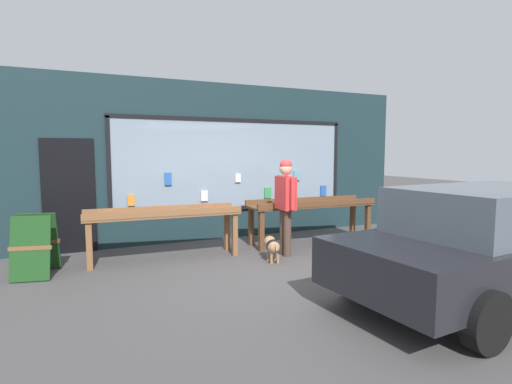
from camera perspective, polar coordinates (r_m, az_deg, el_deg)
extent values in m
plane|color=#474444|center=(6.65, 2.04, -10.44)|extent=(40.00, 40.00, 0.00)
cube|color=#192D33|center=(8.60, -5.13, 4.32)|extent=(8.91, 0.20, 3.29)
cube|color=gray|center=(8.59, -2.88, 3.96)|extent=(5.14, 0.03, 1.88)
cube|color=black|center=(8.61, -2.91, 10.21)|extent=(5.22, 0.06, 0.08)
cube|color=black|center=(8.67, -2.85, -2.25)|extent=(5.22, 0.06, 0.08)
cube|color=black|center=(8.00, -20.29, 3.50)|extent=(0.08, 0.06, 1.88)
cube|color=black|center=(9.84, 11.21, 4.07)|extent=(0.08, 0.06, 1.88)
cube|color=orange|center=(8.05, -17.40, -1.14)|extent=(0.13, 0.03, 0.21)
cube|color=#2659B2|center=(8.13, -12.45, 1.84)|extent=(0.14, 0.03, 0.25)
cube|color=silver|center=(8.35, -7.40, -0.54)|extent=(0.14, 0.03, 0.22)
cube|color=silver|center=(8.58, -2.60, 2.02)|extent=(0.12, 0.03, 0.18)
cube|color=#338C4C|center=(8.90, 1.70, -0.12)|extent=(0.16, 0.03, 0.24)
cube|color=#5999A5|center=(9.22, 5.84, 2.35)|extent=(0.16, 0.03, 0.21)
cube|color=#2659B2|center=(9.64, 9.60, 0.19)|extent=(0.15, 0.03, 0.25)
cube|color=black|center=(8.01, -25.15, -0.55)|extent=(0.90, 0.04, 2.10)
cube|color=brown|center=(6.82, -22.74, -7.18)|extent=(0.09, 0.09, 0.76)
cube|color=brown|center=(7.19, -3.07, -6.10)|extent=(0.09, 0.09, 0.76)
cube|color=brown|center=(7.25, -22.70, -6.43)|extent=(0.09, 0.09, 0.76)
cube|color=brown|center=(7.59, -4.15, -5.47)|extent=(0.09, 0.09, 0.76)
cube|color=brown|center=(7.04, -13.00, -3.19)|extent=(2.63, 0.72, 0.04)
cube|color=brown|center=(6.77, -12.65, -3.02)|extent=(2.61, 0.18, 0.12)
cube|color=brown|center=(7.30, -13.34, -2.41)|extent=(2.61, 0.18, 0.12)
cube|color=#2659B2|center=(7.03, -22.72, -3.24)|extent=(0.16, 0.22, 0.02)
cube|color=yellow|center=(7.07, -20.41, -3.10)|extent=(0.15, 0.23, 0.02)
cube|color=red|center=(6.81, -17.85, -3.35)|extent=(0.17, 0.21, 0.02)
cube|color=#5999A5|center=(7.03, -16.31, -3.04)|extent=(0.14, 0.20, 0.02)
cube|color=orange|center=(7.02, -14.22, -2.95)|extent=(0.16, 0.24, 0.03)
cube|color=orange|center=(7.01, -11.81, -2.95)|extent=(0.16, 0.20, 0.02)
cube|color=#5999A5|center=(7.23, -10.02, -2.65)|extent=(0.15, 0.21, 0.02)
cube|color=#994CA5|center=(7.18, -8.10, -2.64)|extent=(0.16, 0.22, 0.03)
cube|color=red|center=(7.36, -6.45, -2.42)|extent=(0.16, 0.23, 0.03)
cube|color=#994CA5|center=(7.34, -3.86, -2.44)|extent=(0.18, 0.24, 0.02)
cube|color=brown|center=(7.47, 0.77, -5.63)|extent=(0.09, 0.09, 0.76)
cube|color=brown|center=(8.67, 15.66, -4.26)|extent=(0.09, 0.09, 0.76)
cube|color=brown|center=(7.95, -0.71, -4.93)|extent=(0.09, 0.09, 0.76)
cube|color=brown|center=(9.09, 13.62, -3.75)|extent=(0.09, 0.09, 0.76)
cube|color=brown|center=(8.16, 7.87, -1.85)|extent=(2.64, 0.81, 0.04)
cube|color=brown|center=(7.89, 9.01, -1.69)|extent=(2.61, 0.18, 0.12)
cube|color=brown|center=(8.43, 6.81, -1.19)|extent=(2.61, 0.18, 0.12)
cube|color=#994CA5|center=(7.46, 1.22, -2.22)|extent=(0.18, 0.21, 0.03)
cube|color=silver|center=(7.74, 3.14, -1.98)|extent=(0.14, 0.20, 0.03)
cube|color=#5999A5|center=(7.96, 5.80, -1.77)|extent=(0.18, 0.21, 0.03)
cube|color=yellow|center=(8.21, 7.59, -1.59)|extent=(0.16, 0.22, 0.02)
cube|color=#5999A5|center=(8.20, 10.79, -1.65)|extent=(0.13, 0.23, 0.02)
cube|color=#338C4C|center=(8.67, 11.87, -1.29)|extent=(0.15, 0.18, 0.02)
cube|color=#5999A5|center=(8.77, 14.26, -1.22)|extent=(0.18, 0.21, 0.03)
cylinder|color=#4C382D|center=(7.14, 4.50, -5.88)|extent=(0.14, 0.14, 0.83)
cylinder|color=#4C382D|center=(7.28, 3.93, -5.65)|extent=(0.14, 0.14, 0.83)
cube|color=red|center=(7.10, 4.25, -0.13)|extent=(0.25, 0.48, 0.59)
cylinder|color=red|center=(6.84, 5.32, -0.24)|extent=(0.09, 0.09, 0.56)
cylinder|color=red|center=(7.37, 3.27, 0.20)|extent=(0.09, 0.09, 0.56)
sphere|color=tan|center=(7.07, 4.28, 3.32)|extent=(0.23, 0.23, 0.23)
sphere|color=red|center=(7.07, 4.28, 3.86)|extent=(0.21, 0.21, 0.21)
ellipsoid|color=#99724C|center=(6.77, 2.45, -7.84)|extent=(0.28, 0.37, 0.22)
ellipsoid|color=black|center=(6.77, 2.45, -7.75)|extent=(0.27, 0.24, 0.24)
sphere|color=#99724C|center=(6.95, 1.97, -7.09)|extent=(0.20, 0.20, 0.20)
cylinder|color=#99724C|center=(6.58, 2.93, -7.94)|extent=(0.05, 0.10, 0.12)
cylinder|color=#99724C|center=(6.92, 2.66, -9.13)|extent=(0.04, 0.04, 0.15)
cylinder|color=#99724C|center=(6.90, 1.76, -9.19)|extent=(0.04, 0.04, 0.15)
cylinder|color=#99724C|center=(6.74, 3.15, -9.55)|extent=(0.04, 0.04, 0.15)
cylinder|color=#99724C|center=(6.71, 2.22, -9.62)|extent=(0.04, 0.04, 0.15)
cube|color=#193F19|center=(6.64, -29.54, -7.01)|extent=(0.58, 0.35, 0.92)
cube|color=brown|center=(6.64, -29.54, -7.01)|extent=(0.57, 0.17, 0.07)
cube|color=#193F19|center=(7.06, -28.48, -6.25)|extent=(0.58, 0.35, 0.92)
cube|color=brown|center=(7.06, -28.48, -6.25)|extent=(0.57, 0.17, 0.07)
cube|color=black|center=(5.89, 30.33, -7.54)|extent=(4.39, 2.00, 0.55)
cube|color=#4C5660|center=(5.80, 30.60, -2.19)|extent=(2.50, 1.66, 0.56)
cylinder|color=black|center=(7.56, 30.24, -6.89)|extent=(0.61, 0.22, 0.60)
cylinder|color=black|center=(4.39, 30.11, -15.69)|extent=(0.61, 0.22, 0.60)
cylinder|color=black|center=(5.40, 14.27, -11.12)|extent=(0.61, 0.22, 0.60)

